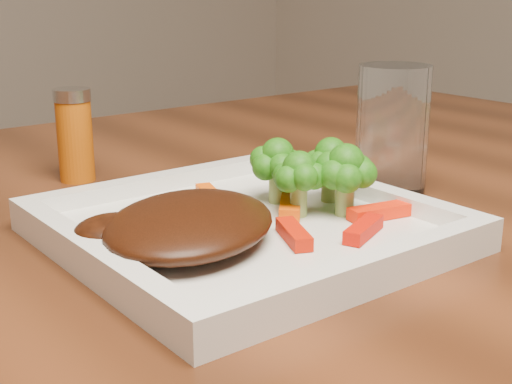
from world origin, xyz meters
TOP-DOWN VIEW (x-y plane):
  - plate at (0.13, -0.25)m, footprint 0.27×0.27m
  - steak at (0.08, -0.26)m, footprint 0.19×0.18m
  - broccoli_0 at (0.19, -0.22)m, footprint 0.07×0.07m
  - broccoli_1 at (0.23, -0.24)m, footprint 0.06×0.06m
  - broccoli_2 at (0.21, -0.28)m, footprint 0.07×0.07m
  - broccoli_3 at (0.18, -0.26)m, footprint 0.06×0.06m
  - carrot_0 at (0.19, -0.32)m, footprint 0.05×0.03m
  - carrot_1 at (0.23, -0.30)m, footprint 0.06×0.03m
  - carrot_2 at (0.14, -0.30)m, footprint 0.03×0.05m
  - carrot_4 at (0.14, -0.18)m, footprint 0.03×0.05m
  - carrot_6 at (0.18, -0.24)m, footprint 0.05×0.06m
  - spice_shaker at (0.10, -0.01)m, footprint 0.04×0.04m
  - drinking_glass at (0.31, -0.23)m, footprint 0.08×0.08m

SIDE VIEW (x-z plane):
  - plate at x=0.13m, z-range 0.75..0.76m
  - carrot_0 at x=0.19m, z-range 0.76..0.77m
  - carrot_1 at x=0.23m, z-range 0.76..0.77m
  - carrot_2 at x=0.14m, z-range 0.76..0.77m
  - carrot_4 at x=0.14m, z-range 0.76..0.77m
  - carrot_6 at x=0.18m, z-range 0.76..0.77m
  - steak at x=0.08m, z-range 0.76..0.79m
  - broccoli_2 at x=0.21m, z-range 0.76..0.82m
  - broccoli_3 at x=0.18m, z-range 0.76..0.82m
  - broccoli_1 at x=0.23m, z-range 0.76..0.83m
  - spice_shaker at x=0.10m, z-range 0.75..0.84m
  - broccoli_0 at x=0.19m, z-range 0.76..0.83m
  - drinking_glass at x=0.31m, z-range 0.75..0.87m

